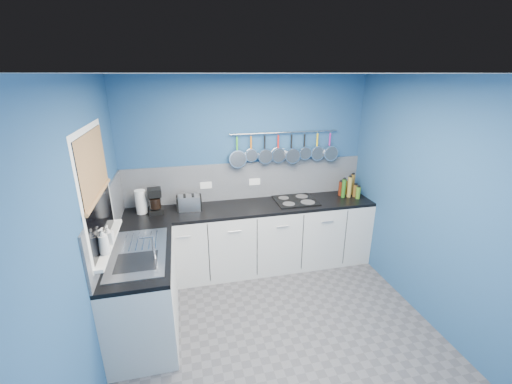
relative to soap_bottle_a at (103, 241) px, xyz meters
name	(u,v)px	position (x,y,z in m)	size (l,w,h in m)	color
floor	(277,329)	(1.53, -0.07, -1.18)	(3.20, 3.00, 0.02)	#47474C
ceiling	(284,72)	(1.53, -0.07, 1.34)	(3.20, 3.00, 0.02)	white
wall_back	(247,173)	(1.53, 1.44, 0.08)	(3.20, 0.02, 2.50)	navy
wall_front	(370,342)	(1.53, -1.58, 0.08)	(3.20, 0.02, 2.50)	navy
wall_left	(89,237)	(-0.08, -0.07, 0.08)	(0.02, 3.00, 2.50)	navy
wall_right	(431,204)	(3.14, -0.07, 0.08)	(0.02, 3.00, 2.50)	navy
backsplash_back	(247,181)	(1.53, 1.42, -0.02)	(3.20, 0.02, 0.50)	gray
backsplash_left	(108,218)	(-0.06, 0.53, -0.02)	(0.02, 1.80, 0.50)	gray
cabinet_run_back	(252,238)	(1.53, 1.13, -0.74)	(3.20, 0.60, 0.86)	beige
worktop_back	(252,207)	(1.53, 1.13, -0.29)	(3.20, 0.60, 0.04)	black
cabinet_run_left	(144,294)	(0.23, 0.23, -0.74)	(0.60, 1.20, 0.86)	beige
worktop_left	(139,254)	(0.23, 0.23, -0.29)	(0.60, 1.20, 0.04)	black
window_frame	(96,190)	(-0.05, 0.23, 0.38)	(0.01, 1.00, 1.10)	white
window_glass	(97,190)	(-0.04, 0.23, 0.38)	(0.01, 0.90, 1.00)	black
bamboo_blind	(93,165)	(-0.03, 0.23, 0.61)	(0.01, 0.90, 0.55)	#AD7945
window_sill	(108,243)	(-0.02, 0.23, -0.13)	(0.10, 0.98, 0.03)	white
sink_unit	(139,252)	(0.23, 0.23, -0.27)	(0.50, 0.95, 0.01)	silver
mixer_tap	(154,248)	(0.39, 0.05, -0.14)	(0.12, 0.08, 0.26)	silver
socket_left	(206,185)	(0.98, 1.41, -0.04)	(0.15, 0.01, 0.09)	white
socket_right	(255,182)	(1.63, 1.41, -0.04)	(0.15, 0.01, 0.09)	white
pot_rail	(285,132)	(2.03, 1.38, 0.61)	(0.02, 0.02, 1.45)	silver
soap_bottle_a	(103,241)	(0.00, 0.00, 0.00)	(0.09, 0.09, 0.24)	white
soap_bottle_b	(108,235)	(0.00, 0.19, -0.03)	(0.08, 0.08, 0.17)	white
paper_towel	(141,202)	(0.18, 1.21, -0.12)	(0.13, 0.13, 0.29)	white
coffee_maker	(155,201)	(0.35, 1.18, -0.12)	(0.17, 0.19, 0.30)	black
toaster	(189,203)	(0.75, 1.18, -0.18)	(0.28, 0.16, 0.18)	silver
canister	(192,203)	(0.78, 1.25, -0.20)	(0.09, 0.09, 0.14)	silver
hob	(296,200)	(2.14, 1.17, -0.26)	(0.54, 0.47, 0.01)	black
pan_0	(237,151)	(1.40, 1.37, 0.40)	(0.23, 0.08, 0.42)	silver
pan_1	(251,148)	(1.58, 1.37, 0.43)	(0.17, 0.06, 0.36)	silver
pan_2	(265,148)	(1.76, 1.37, 0.42)	(0.20, 0.09, 0.39)	silver
pan_3	(278,148)	(1.94, 1.37, 0.41)	(0.20, 0.06, 0.39)	silver
pan_4	(291,148)	(2.12, 1.37, 0.41)	(0.21, 0.11, 0.40)	silver
pan_5	(304,146)	(2.30, 1.37, 0.43)	(0.18, 0.08, 0.37)	silver
pan_6	(317,146)	(2.48, 1.37, 0.42)	(0.20, 0.07, 0.39)	silver
pan_7	(330,145)	(2.67, 1.37, 0.41)	(0.21, 0.10, 0.40)	silver
condiment_0	(352,184)	(2.99, 1.24, -0.13)	(0.06, 0.06, 0.29)	brown
condiment_1	(345,188)	(2.89, 1.27, -0.17)	(0.07, 0.07, 0.19)	#8C5914
condiment_2	(341,189)	(2.82, 1.23, -0.17)	(0.06, 0.06, 0.20)	#4C190C
condiment_3	(355,191)	(2.99, 1.14, -0.19)	(0.07, 0.07, 0.17)	brown
condiment_4	(350,187)	(2.90, 1.15, -0.13)	(0.06, 0.06, 0.28)	olive
condiment_5	(344,188)	(2.81, 1.15, -0.14)	(0.06, 0.06, 0.26)	#265919
condiment_6	(358,193)	(2.99, 1.06, -0.19)	(0.06, 0.06, 0.16)	#3F721E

